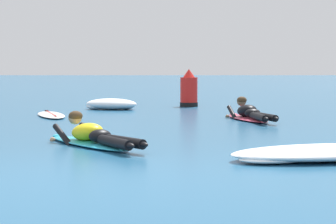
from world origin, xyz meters
TOP-DOWN VIEW (x-y plane):
  - ground_plane at (0.00, 10.00)m, footprint 120.00×120.00m
  - surfer_near at (-0.36, 2.79)m, footprint 1.79×2.42m
  - surfer_far at (2.52, 7.45)m, footprint 0.95×2.66m
  - drifting_surfboard at (-1.97, 8.66)m, footprint 1.18×2.33m
  - whitewater_front at (-0.75, 11.05)m, footprint 1.61×1.25m
  - whitewater_mid_left at (2.79, 1.39)m, footprint 2.77×1.75m
  - channel_marker_buoy at (1.36, 12.37)m, footprint 0.52×0.52m

SIDE VIEW (x-z plane):
  - ground_plane at x=0.00m, z-range 0.00..0.00m
  - drifting_surfboard at x=-1.97m, z-range -0.05..0.11m
  - whitewater_mid_left at x=2.79m, z-range -0.01..0.17m
  - whitewater_front at x=-0.75m, z-range -0.01..0.29m
  - surfer_far at x=2.52m, z-range -0.13..0.41m
  - surfer_near at x=-0.36m, z-range -0.13..0.41m
  - channel_marker_buoy at x=1.36m, z-range -0.11..0.97m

